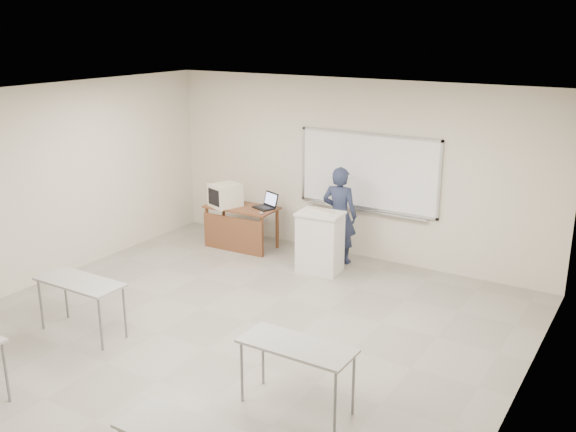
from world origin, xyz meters
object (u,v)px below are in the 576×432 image
Objects in this scene: whiteboard at (368,173)px; mouse at (261,213)px; crt_monitor at (226,195)px; instructor_desk at (238,221)px; podium at (320,242)px; laptop at (265,204)px; keyboard at (323,210)px; presenter at (339,215)px.

whiteboard reaches higher than mouse.
whiteboard is at bearing 38.53° from crt_monitor.
mouse is at bearing -11.64° from instructor_desk.
crt_monitor is at bearing 169.59° from podium.
crt_monitor is at bearing -135.54° from laptop.
podium is at bearing 14.69° from crt_monitor.
mouse is 1.22m from keyboard.
whiteboard is 1.96× the size of instructor_desk.
whiteboard is 5.77× the size of keyboard.
instructor_desk is 1.76m from podium.
podium is at bearing 1.96° from laptop.
laptop is at bearing -3.07° from presenter.
presenter reaches higher than instructor_desk.
laptop is at bearing 155.78° from podium.
mouse is (0.15, -0.36, -0.04)m from laptop.
whiteboard reaches higher than crt_monitor.
keyboard is (-0.01, 0.08, 0.50)m from podium.
laptop is at bearing 43.38° from crt_monitor.
whiteboard is at bearing 18.19° from mouse.
instructor_desk is 2.59× the size of crt_monitor.
crt_monitor reaches higher than keyboard.
podium is at bearing 77.30° from presenter.
mouse is 1.33m from presenter.
instructor_desk is 0.61m from mouse.
instructor_desk is 0.78× the size of presenter.
presenter is at bearing 24.40° from laptop.
instructor_desk is at bearing 159.52° from mouse.
crt_monitor reaches higher than podium.
whiteboard is 1.52× the size of presenter.
presenter is (1.41, 0.08, 0.00)m from laptop.
laptop is at bearing -163.30° from whiteboard.
mouse is (-1.55, -0.87, -0.71)m from whiteboard.
mouse is 0.20× the size of keyboard.
laptop is at bearing 101.68° from mouse.
crt_monitor is 0.30× the size of presenter.
mouse is at bearing -166.31° from keyboard.
laptop is (0.65, 0.28, -0.14)m from crt_monitor.
instructor_desk is at bearing 4.48° from presenter.
mouse reaches higher than instructor_desk.
keyboard is 0.51m from presenter.
keyboard is at bearing -111.80° from whiteboard.
laptop is 4.10× the size of mouse.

